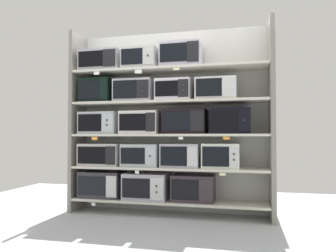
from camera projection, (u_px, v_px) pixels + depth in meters
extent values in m
cube|color=#B2B7BC|center=(144.00, 241.00, 3.08)|extent=(6.45, 6.00, 0.02)
cube|color=#B2B2AD|center=(172.00, 121.00, 4.31)|extent=(2.65, 0.04, 2.38)
cube|color=gray|center=(78.00, 121.00, 4.37)|extent=(0.05, 0.42, 2.38)
cube|color=gray|center=(272.00, 119.00, 3.80)|extent=(0.05, 0.42, 2.38)
cube|color=beige|center=(168.00, 201.00, 4.06)|extent=(2.45, 0.42, 0.03)
cube|color=#312E37|center=(103.00, 184.00, 4.26)|extent=(0.55, 0.35, 0.33)
cube|color=black|center=(92.00, 186.00, 4.10)|extent=(0.38, 0.01, 0.24)
cube|color=silver|center=(111.00, 187.00, 4.04)|extent=(0.14, 0.01, 0.27)
cube|color=#A3A1AE|center=(147.00, 186.00, 4.12)|extent=(0.55, 0.41, 0.33)
cube|color=black|center=(136.00, 188.00, 3.94)|extent=(0.36, 0.01, 0.23)
cube|color=silver|center=(157.00, 189.00, 3.88)|extent=(0.16, 0.01, 0.26)
cylinder|color=#262628|center=(156.00, 192.00, 3.87)|extent=(0.02, 0.01, 0.02)
cylinder|color=#262628|center=(156.00, 186.00, 3.87)|extent=(0.02, 0.01, 0.02)
cube|color=#352A31|center=(193.00, 188.00, 3.99)|extent=(0.52, 0.32, 0.32)
cube|color=black|center=(185.00, 190.00, 3.84)|extent=(0.33, 0.01, 0.24)
cube|color=#352A31|center=(206.00, 191.00, 3.79)|extent=(0.16, 0.01, 0.26)
cylinder|color=#262628|center=(206.00, 191.00, 3.78)|extent=(0.02, 0.01, 0.02)
cube|color=white|center=(93.00, 204.00, 4.05)|extent=(0.05, 0.00, 0.04)
cube|color=beige|center=(168.00, 168.00, 4.07)|extent=(2.45, 0.42, 0.03)
cube|color=#BCB5B6|center=(102.00, 154.00, 4.28)|extent=(0.54, 0.38, 0.29)
cube|color=black|center=(92.00, 155.00, 4.10)|extent=(0.38, 0.01, 0.22)
cube|color=black|center=(110.00, 155.00, 4.04)|extent=(0.13, 0.01, 0.23)
cylinder|color=#262628|center=(110.00, 156.00, 4.03)|extent=(0.02, 0.01, 0.02)
cube|color=#B1B9BE|center=(142.00, 155.00, 4.15)|extent=(0.48, 0.33, 0.28)
cube|color=black|center=(133.00, 156.00, 4.00)|extent=(0.32, 0.01, 0.20)
cube|color=#B1B9BE|center=(150.00, 156.00, 3.95)|extent=(0.13, 0.01, 0.23)
cylinder|color=#262628|center=(150.00, 156.00, 3.94)|extent=(0.02, 0.01, 0.02)
cube|color=#B7B2C2|center=(181.00, 155.00, 4.04)|extent=(0.47, 0.33, 0.29)
cube|color=black|center=(174.00, 156.00, 3.88)|extent=(0.33, 0.01, 0.23)
cube|color=silver|center=(192.00, 156.00, 3.83)|extent=(0.12, 0.01, 0.23)
cube|color=silver|center=(221.00, 156.00, 3.92)|extent=(0.44, 0.35, 0.29)
cube|color=black|center=(216.00, 157.00, 3.76)|extent=(0.31, 0.01, 0.23)
cube|color=silver|center=(234.00, 157.00, 3.71)|extent=(0.11, 0.01, 0.24)
cylinder|color=#262628|center=(234.00, 160.00, 3.70)|extent=(0.02, 0.01, 0.02)
cylinder|color=#262628|center=(234.00, 154.00, 3.71)|extent=(0.02, 0.01, 0.02)
cube|color=white|center=(137.00, 172.00, 3.93)|extent=(0.05, 0.00, 0.04)
cube|color=beige|center=(222.00, 174.00, 3.70)|extent=(0.07, 0.00, 0.03)
cube|color=beige|center=(168.00, 135.00, 4.08)|extent=(2.45, 0.42, 0.03)
cube|color=#B0B9BE|center=(101.00, 123.00, 4.29)|extent=(0.50, 0.37, 0.29)
cube|color=black|center=(90.00, 123.00, 4.12)|extent=(0.32, 0.01, 0.22)
cube|color=#B0B9BE|center=(107.00, 123.00, 4.07)|extent=(0.15, 0.01, 0.23)
cylinder|color=#262628|center=(107.00, 125.00, 4.06)|extent=(0.02, 0.01, 0.02)
cylinder|color=#262628|center=(107.00, 120.00, 4.06)|extent=(0.02, 0.01, 0.02)
cube|color=silver|center=(141.00, 123.00, 4.17)|extent=(0.49, 0.38, 0.29)
cube|color=black|center=(132.00, 122.00, 3.99)|extent=(0.34, 0.01, 0.21)
cube|color=black|center=(150.00, 122.00, 3.94)|extent=(0.12, 0.01, 0.23)
cylinder|color=#262628|center=(150.00, 125.00, 3.93)|extent=(0.02, 0.01, 0.02)
cylinder|color=#262628|center=(150.00, 119.00, 3.93)|extent=(0.02, 0.01, 0.02)
cube|color=black|center=(185.00, 122.00, 4.04)|extent=(0.53, 0.35, 0.31)
cube|color=black|center=(176.00, 121.00, 3.88)|extent=(0.34, 0.01, 0.23)
cube|color=black|center=(197.00, 121.00, 3.82)|extent=(0.16, 0.01, 0.25)
cube|color=black|center=(230.00, 121.00, 3.91)|extent=(0.46, 0.35, 0.31)
cube|color=black|center=(225.00, 120.00, 3.75)|extent=(0.31, 0.01, 0.22)
cube|color=black|center=(244.00, 120.00, 3.70)|extent=(0.12, 0.01, 0.25)
cylinder|color=#262628|center=(244.00, 120.00, 3.69)|extent=(0.02, 0.01, 0.02)
cube|color=orange|center=(95.00, 138.00, 4.08)|extent=(0.08, 0.00, 0.04)
cube|color=white|center=(181.00, 138.00, 3.82)|extent=(0.06, 0.00, 0.03)
cube|color=orange|center=(226.00, 138.00, 3.70)|extent=(0.08, 0.00, 0.03)
cube|color=beige|center=(168.00, 102.00, 4.09)|extent=(2.45, 0.42, 0.03)
cube|color=black|center=(98.00, 91.00, 4.31)|extent=(0.42, 0.35, 0.31)
cube|color=black|center=(89.00, 90.00, 4.15)|extent=(0.29, 0.01, 0.24)
cube|color=black|center=(103.00, 89.00, 4.11)|extent=(0.10, 0.01, 0.25)
cube|color=#BCB7C2|center=(135.00, 91.00, 4.20)|extent=(0.49, 0.37, 0.28)
cube|color=black|center=(125.00, 89.00, 4.03)|extent=(0.31, 0.01, 0.23)
cube|color=black|center=(142.00, 89.00, 3.97)|extent=(0.15, 0.01, 0.23)
cylinder|color=#262628|center=(142.00, 91.00, 3.96)|extent=(0.02, 0.01, 0.02)
cylinder|color=#262628|center=(142.00, 86.00, 3.97)|extent=(0.02, 0.01, 0.02)
cube|color=silver|center=(175.00, 91.00, 4.08)|extent=(0.44, 0.40, 0.26)
cube|color=black|center=(166.00, 89.00, 3.89)|extent=(0.28, 0.01, 0.19)
cube|color=black|center=(183.00, 88.00, 3.85)|extent=(0.13, 0.01, 0.21)
cylinder|color=#262628|center=(183.00, 90.00, 3.84)|extent=(0.02, 0.01, 0.02)
cylinder|color=#262628|center=(183.00, 85.00, 3.84)|extent=(0.02, 0.01, 0.02)
cube|color=silver|center=(216.00, 89.00, 3.96)|extent=(0.49, 0.39, 0.26)
cube|color=black|center=(209.00, 87.00, 3.78)|extent=(0.30, 0.01, 0.21)
cube|color=silver|center=(229.00, 87.00, 3.73)|extent=(0.15, 0.01, 0.21)
cube|color=beige|center=(168.00, 70.00, 4.11)|extent=(2.45, 0.42, 0.03)
cube|color=#A2A1AD|center=(103.00, 62.00, 4.31)|extent=(0.54, 0.38, 0.27)
cube|color=black|center=(90.00, 59.00, 4.14)|extent=(0.34, 0.01, 0.20)
cube|color=black|center=(109.00, 58.00, 4.08)|extent=(0.17, 0.01, 0.22)
cylinder|color=#262628|center=(109.00, 60.00, 4.07)|extent=(0.02, 0.01, 0.02)
cylinder|color=#262628|center=(109.00, 55.00, 4.07)|extent=(0.02, 0.01, 0.02)
cube|color=#B9BDB6|center=(142.00, 60.00, 4.19)|extent=(0.44, 0.39, 0.27)
cube|color=black|center=(132.00, 56.00, 4.01)|extent=(0.28, 0.01, 0.20)
cube|color=#B9BDB6|center=(148.00, 56.00, 3.96)|extent=(0.14, 0.01, 0.21)
cylinder|color=#262628|center=(148.00, 55.00, 3.96)|extent=(0.02, 0.01, 0.02)
cube|color=#B7B0C2|center=(182.00, 56.00, 4.07)|extent=(0.50, 0.38, 0.31)
cube|color=black|center=(173.00, 52.00, 3.89)|extent=(0.33, 0.01, 0.22)
cube|color=black|center=(193.00, 51.00, 3.84)|extent=(0.14, 0.01, 0.25)
cylinder|color=#262628|center=(193.00, 51.00, 3.83)|extent=(0.02, 0.01, 0.02)
cube|color=white|center=(97.00, 73.00, 4.10)|extent=(0.08, 0.00, 0.04)
cube|color=white|center=(138.00, 71.00, 3.97)|extent=(0.09, 0.00, 0.05)
cube|color=beige|center=(176.00, 69.00, 3.86)|extent=(0.08, 0.00, 0.03)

